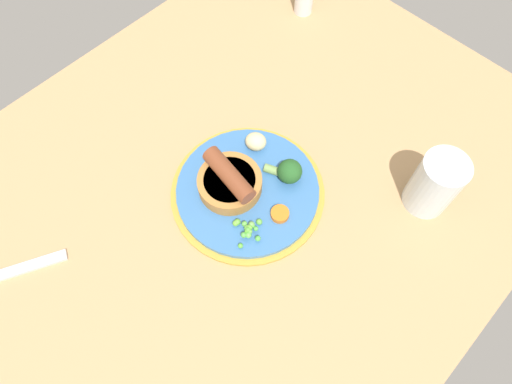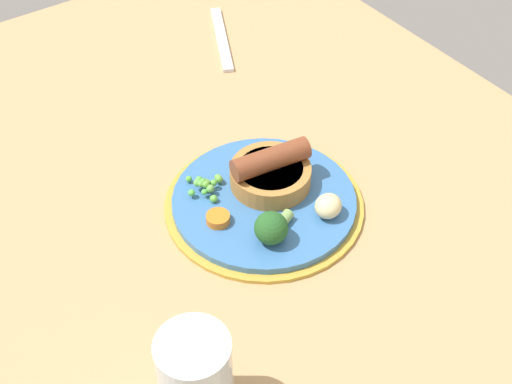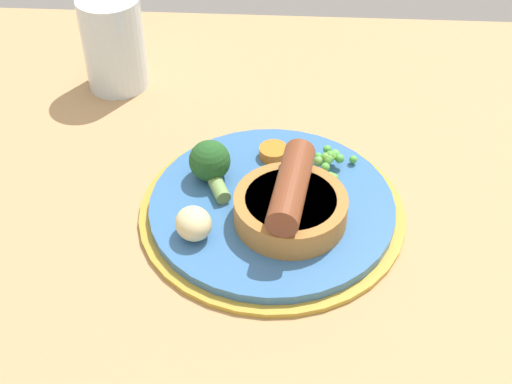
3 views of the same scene
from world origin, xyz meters
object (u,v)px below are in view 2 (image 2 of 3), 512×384
Objects in this scene: broccoli_floret_near at (272,227)px; drinking_glass at (196,378)px; pea_pile at (206,184)px; fork at (222,39)px; sausage_pudding at (270,172)px; potato_chunk_1 at (328,206)px; dinner_plate at (264,203)px; carrot_slice_0 at (218,219)px.

broccoli_floret_near is 21.59cm from drinking_glass.
fork is at bearing 144.13° from pea_pile.
sausage_pudding reaches higher than broccoli_floret_near.
sausage_pudding is 30.24cm from drinking_glass.
potato_chunk_1 is (0.65, 7.58, -0.45)cm from broccoli_floret_near.
sausage_pudding is (-1.67, 2.06, 2.75)cm from dinner_plate.
sausage_pudding is at bearing -147.69° from broccoli_floret_near.
potato_chunk_1 is 42.03cm from fork.
drinking_glass is (19.95, -22.65, 1.94)cm from sausage_pudding.
dinner_plate is 8.68× the size of carrot_slice_0.
sausage_pudding is 1.83× the size of pea_pile.
broccoli_floret_near reaches higher than potato_chunk_1.
carrot_slice_0 is at bearing -119.62° from potato_chunk_1.
broccoli_floret_near is at bearing 0.83° from fork.
sausage_pudding is at bearing 129.04° from dinner_plate.
broccoli_floret_near is at bearing -27.68° from dinner_plate.
potato_chunk_1 reaches higher than carrot_slice_0.
fork is at bearing 164.30° from potato_chunk_1.
sausage_pudding is at bearing 64.68° from pea_pile.
carrot_slice_0 is at bearing -88.76° from dinner_plate.
dinner_plate is 7.11cm from broccoli_floret_near.
pea_pile is 0.52× the size of drinking_glass.
broccoli_floret_near reaches higher than pea_pile.
dinner_plate is 4.06× the size of broccoli_floret_near.
pea_pile reaches higher than dinner_plate.
sausage_pudding is 8.54cm from potato_chunk_1.
pea_pile is 1.59× the size of potato_chunk_1.
fork is (-32.23, 13.82, -3.02)cm from sausage_pudding.
drinking_glass reaches higher than dinner_plate.
pea_pile is (-3.34, -7.07, -0.87)cm from sausage_pudding.
dinner_plate is at bearing 44.99° from pea_pile.
potato_chunk_1 is at bearing 114.81° from sausage_pudding.
broccoli_floret_near is 7.63cm from potato_chunk_1.
broccoli_floret_near is 1.73× the size of potato_chunk_1.
broccoli_floret_near is at bearing 10.17° from pea_pile.
drinking_glass is (52.18, -36.47, 4.96)cm from fork.
potato_chunk_1 is at bearing 60.38° from carrot_slice_0.
dinner_plate is 4.43× the size of pea_pile.
carrot_slice_0 is (-6.35, -11.17, -0.85)cm from potato_chunk_1.
dinner_plate is at bearing -141.08° from broccoli_floret_near.
dinner_plate is 2.30× the size of drinking_glass.
carrot_slice_0 is at bearing -7.18° from fork.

